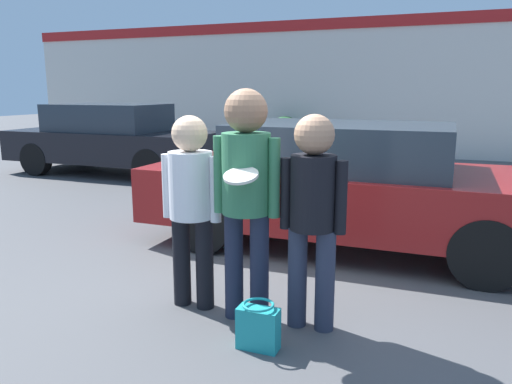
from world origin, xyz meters
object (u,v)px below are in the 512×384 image
at_px(person_middle_with_frisbee, 246,183).
at_px(person_right, 313,205).
at_px(shrub, 285,135).
at_px(parked_car_near, 346,184).
at_px(person_left, 191,196).
at_px(parked_car_far, 112,139).
at_px(handbag, 258,327).

distance_m(person_middle_with_frisbee, person_right, 0.54).
bearing_deg(shrub, parked_car_near, -67.09).
height_order(person_left, person_right, person_right).
bearing_deg(person_left, person_right, -1.23).
height_order(person_middle_with_frisbee, parked_car_far, person_middle_with_frisbee).
xyz_separation_m(parked_car_far, shrub, (2.49, 4.59, -0.23)).
relative_size(person_right, handbag, 4.78).
height_order(person_left, person_middle_with_frisbee, person_middle_with_frisbee).
height_order(parked_car_far, shrub, parked_car_far).
bearing_deg(person_right, person_middle_with_frisbee, -175.00).
height_order(person_middle_with_frisbee, person_right, person_middle_with_frisbee).
relative_size(person_right, shrub, 1.52).
distance_m(person_left, parked_car_near, 2.37).
distance_m(person_right, parked_car_near, 2.23).
relative_size(person_left, shrub, 1.50).
bearing_deg(parked_car_far, person_middle_with_frisbee, -45.38).
bearing_deg(parked_car_near, person_middle_with_frisbee, -98.59).
relative_size(parked_car_near, parked_car_far, 1.01).
bearing_deg(person_middle_with_frisbee, handbag, -57.95).
xyz_separation_m(person_left, parked_car_near, (0.86, 2.19, -0.23)).
distance_m(person_left, person_middle_with_frisbee, 0.55).
xyz_separation_m(person_middle_with_frisbee, parked_car_near, (0.34, 2.26, -0.38)).
relative_size(person_left, person_middle_with_frisbee, 0.88).
height_order(parked_car_near, parked_car_far, parked_car_far).
bearing_deg(handbag, person_left, 148.16).
bearing_deg(person_right, person_left, 178.77).
bearing_deg(shrub, person_middle_with_frisbee, -73.57).
bearing_deg(handbag, parked_car_far, 133.88).
relative_size(person_middle_with_frisbee, parked_car_near, 0.39).
bearing_deg(handbag, shrub, 107.12).
bearing_deg(shrub, handbag, -72.88).
bearing_deg(person_middle_with_frisbee, person_right, 5.00).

